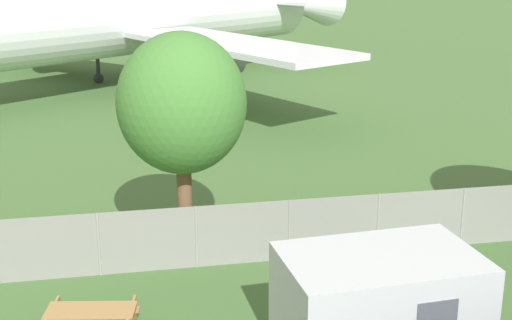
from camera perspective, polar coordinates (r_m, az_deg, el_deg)
name	(u,v)px	position (r m, az deg, el deg)	size (l,w,h in m)	color
perimeter_fence	(196,237)	(19.12, -4.79, -6.16)	(56.07, 0.07, 1.74)	gray
airplane	(103,22)	(43.10, -12.11, 10.78)	(36.53, 29.68, 12.73)	silver
portable_cabin	(379,310)	(15.03, 9.79, -11.71)	(4.10, 2.78, 2.38)	silver
tree_left_of_cabin	(182,104)	(18.59, -5.96, 4.45)	(3.38, 3.38, 6.26)	brown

